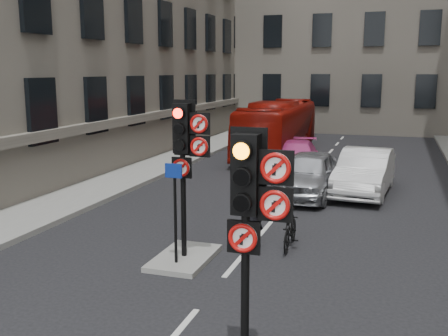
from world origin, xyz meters
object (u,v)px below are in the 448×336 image
Objects in this scene: car_white at (365,172)px; bus_red at (278,128)px; signal_near at (252,201)px; motorcyclist at (251,216)px; car_pink at (296,156)px; motorcycle at (290,229)px; info_sign at (175,199)px; signal_far at (186,145)px; car_silver at (308,174)px.

bus_red reaches higher than car_white.
motorcyclist is (-1.43, 5.30, -1.77)m from signal_near.
bus_red is at bearing -78.61° from motorcyclist.
motorcycle is (1.75, -10.22, -0.16)m from car_pink.
info_sign is (-2.15, -2.13, 1.09)m from motorcycle.
motorcyclist is 2.30m from info_sign.
signal_far is at bearing -142.71° from motorcycle.
signal_near reaches higher than motorcyclist.
signal_far is at bearing 49.46° from motorcyclist.
signal_near is at bearing -87.26° from car_pink.
signal_near is at bearing -78.99° from bus_red.
bus_red is 16.39m from info_sign.
signal_far is (-2.60, 4.00, 0.12)m from signal_near.
signal_far is 1.59× the size of info_sign.
signal_far is 15.97m from bus_red.
car_pink is 4.41m from bus_red.
car_white is at bearing 69.37° from info_sign.
signal_far is 1.23m from info_sign.
signal_near is 2.19× the size of motorcyclist.
info_sign reaches higher than car_pink.
signal_far is at bearing -99.94° from car_silver.
motorcyclist is at bearing 48.02° from signal_far.
signal_near is at bearing -56.98° from signal_far.
info_sign reaches higher than car_white.
motorcyclist is at bearing -91.65° from car_silver.
car_white is (0.84, 12.28, -1.80)m from signal_near.
bus_red is (-3.99, 19.85, -1.19)m from signal_near.
car_white is 9.47m from info_sign.
signal_far is at bearing 123.02° from signal_near.
bus_red is at bearing 111.31° from car_silver.
motorcyclist reaches higher than car_silver.
motorcycle is at bearing 38.52° from signal_far.
bus_red is 4.47× the size of info_sign.
bus_red is (-4.83, 7.58, 0.61)m from car_white.
signal_near reaches higher than info_sign.
motorcycle is at bearing -97.03° from car_white.
car_pink is (0.32, 11.86, -2.07)m from signal_far.
car_white is 9.00m from bus_red.
motorcyclist is (2.55, -14.56, -0.58)m from bus_red.
motorcycle is 0.98× the size of motorcyclist.
signal_near is 16.14m from car_pink.
motorcyclist is at bearing -103.38° from car_white.
car_silver is 7.99m from info_sign.
car_silver is 2.11m from car_white.
motorcycle is (2.07, 1.65, -2.22)m from signal_far.
signal_far reaches higher than signal_near.
car_pink is at bearing 135.67° from car_white.
car_silver is 2.79× the size of motorcyclist.
car_silver is (-1.03, 11.29, -1.81)m from signal_near.
signal_far is at bearing 81.31° from info_sign.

